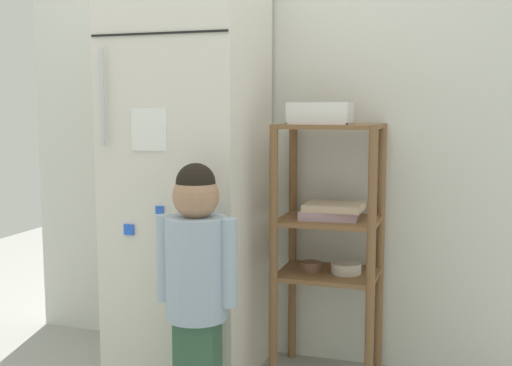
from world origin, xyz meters
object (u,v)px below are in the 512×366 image
(refrigerator, at_px, (189,167))
(fruit_bin, at_px, (321,115))
(child_standing, at_px, (197,267))
(pantry_shelf_unit, at_px, (330,227))

(refrigerator, bearing_deg, fruit_bin, 8.48)
(child_standing, distance_m, pantry_shelf_unit, 0.66)
(fruit_bin, bearing_deg, refrigerator, -171.52)
(refrigerator, relative_size, fruit_bin, 7.18)
(refrigerator, height_order, pantry_shelf_unit, refrigerator)
(child_standing, bearing_deg, pantry_shelf_unit, 53.93)
(refrigerator, height_order, fruit_bin, refrigerator)
(refrigerator, xyz_separation_m, fruit_bin, (0.56, 0.08, 0.23))
(fruit_bin, bearing_deg, pantry_shelf_unit, 26.51)
(child_standing, bearing_deg, fruit_bin, 55.81)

